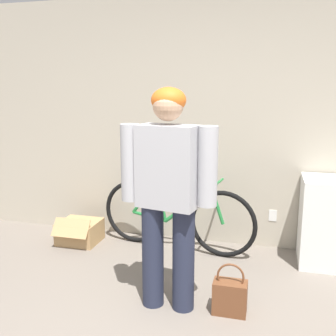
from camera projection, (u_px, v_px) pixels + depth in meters
wall_back at (223, 123)px, 4.09m from camera, size 8.00×0.07×2.60m
person at (168, 186)px, 2.87m from camera, size 0.72×0.31×1.67m
bicycle at (176, 216)px, 4.07m from camera, size 1.67×0.46×0.75m
handbag at (230, 296)px, 2.93m from camera, size 0.25×0.15×0.40m
cardboard_box at (80, 232)px, 4.29m from camera, size 0.42×0.45×0.31m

